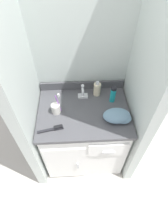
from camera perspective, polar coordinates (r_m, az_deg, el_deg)
The scene contains 12 objects.
ground_plane at distance 2.13m, azimuth -0.04°, elevation -12.95°, with size 6.00×6.00×0.00m, color beige.
wall_back at distance 1.55m, azimuth -0.80°, elevation 18.94°, with size 0.97×0.08×2.20m, color silver.
wall_left at distance 1.32m, azimuth -20.08°, elevation 9.61°, with size 0.08×0.68×2.20m, color silver.
wall_right at distance 1.36m, azimuth 19.48°, elevation 10.94°, with size 0.08×0.68×2.20m, color silver.
vanity at distance 1.79m, azimuth -0.09°, elevation -7.25°, with size 0.79×0.61×0.75m.
backsplash at distance 1.68m, azimuth -0.60°, elevation 8.72°, with size 0.79×0.02×0.08m.
sink_faucet at distance 1.59m, azimuth -0.40°, elevation 6.19°, with size 0.09×0.09×0.14m.
toothbrush_cup at distance 1.48m, azimuth -9.14°, elevation 1.29°, with size 0.08×0.07×0.20m.
soap_dispenser at distance 1.61m, azimuth 4.30°, elevation 7.50°, with size 0.07×0.07×0.15m.
shaving_cream_can at distance 1.56m, azimuth 9.42°, elevation 5.67°, with size 0.05×0.05×0.16m.
hairbrush at distance 1.40m, azimuth -9.72°, elevation -5.33°, with size 0.21×0.07×0.03m.
hand_towel at distance 1.44m, azimuth 11.11°, elevation -1.37°, with size 0.23×0.16×0.08m.
Camera 1 is at (-0.05, -0.99, 1.89)m, focal length 28.00 mm.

